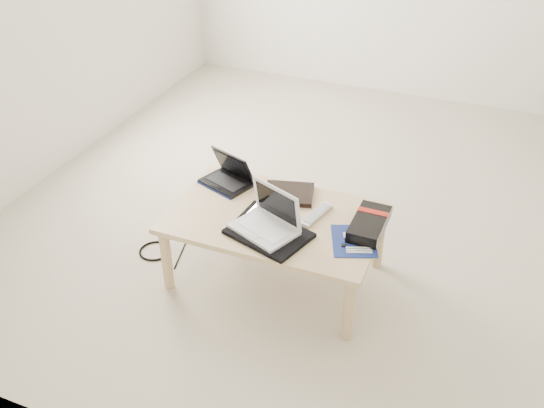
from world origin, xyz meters
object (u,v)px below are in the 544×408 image
at_px(netbook, 228,177).
at_px(white_laptop, 268,221).
at_px(gpu_box, 369,224).
at_px(coffee_table, 275,224).

height_order(netbook, white_laptop, white_laptop).
relative_size(netbook, white_laptop, 0.88).
bearing_deg(gpu_box, coffee_table, -171.97).
xyz_separation_m(netbook, gpu_box, (0.85, -0.14, -0.01)).
xyz_separation_m(coffee_table, white_laptop, (0.02, -0.14, 0.11)).
distance_m(netbook, white_laptop, 0.52).
bearing_deg(coffee_table, gpu_box, 8.03).
distance_m(coffee_table, gpu_box, 0.49).
height_order(coffee_table, white_laptop, white_laptop).
distance_m(netbook, gpu_box, 0.86).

